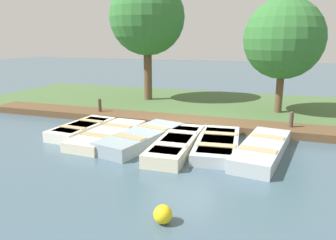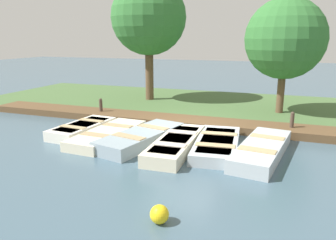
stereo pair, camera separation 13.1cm
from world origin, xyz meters
name	(u,v)px [view 1 (the left image)]	position (x,y,z in m)	size (l,w,h in m)	color
ground_plane	(181,135)	(0.00, 0.00, 0.00)	(80.00, 80.00, 0.00)	#425B6B
shore_bank	(211,106)	(-5.00, 0.00, 0.09)	(8.00, 24.00, 0.18)	#476638
dock_walkway	(191,122)	(-1.31, 0.00, 0.14)	(1.35, 18.52, 0.28)	brown
rowboat_0	(82,129)	(1.05, -3.39, 0.19)	(2.78, 1.30, 0.38)	silver
rowboat_1	(108,135)	(1.35, -2.18, 0.17)	(3.43, 1.37, 0.34)	beige
rowboat_2	(142,137)	(1.40, -0.90, 0.21)	(3.63, 1.95, 0.42)	#8C9EA8
rowboat_3	(177,144)	(1.60, 0.35, 0.20)	(3.57, 1.18, 0.40)	beige
rowboat_4	(217,144)	(1.15, 1.53, 0.17)	(3.36, 1.58, 0.35)	#B2BCC1
rowboat_5	(262,149)	(1.27, 2.88, 0.20)	(3.70, 1.58, 0.41)	#B2BCC1
mooring_post_near	(100,108)	(-1.32, -4.06, 0.43)	(0.14, 0.14, 0.85)	#47382D
mooring_post_far	(291,123)	(-1.32, 3.68, 0.43)	(0.14, 0.14, 0.85)	#47382D
buoy	(163,214)	(5.62, 1.37, 0.18)	(0.36, 0.36, 0.36)	yellow
park_tree_far_left	(147,18)	(-5.15, -3.40, 4.34)	(3.79, 3.79, 6.27)	brown
park_tree_left	(284,39)	(-4.14, 3.18, 3.31)	(3.35, 3.35, 5.00)	brown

